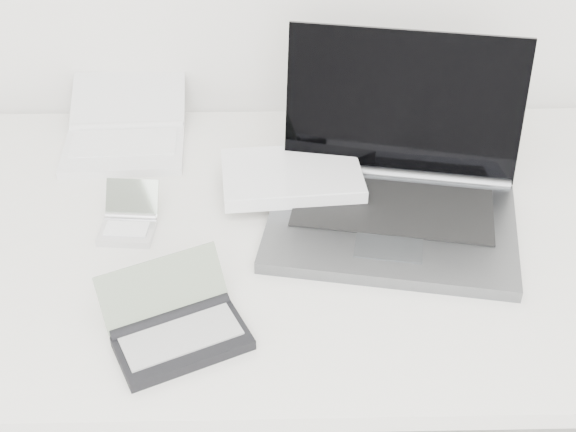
{
  "coord_description": "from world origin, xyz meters",
  "views": [
    {
      "loc": [
        -0.05,
        0.48,
        1.58
      ],
      "look_at": [
        -0.03,
        1.51,
        0.79
      ],
      "focal_mm": 50.0,
      "sensor_mm": 36.0,
      "label": 1
    }
  ],
  "objects_px": {
    "netbook_open_white": "(125,135)",
    "palmtop_charcoal": "(177,328)",
    "laptop_large": "(372,187)",
    "desk": "(305,250)"
  },
  "relations": [
    {
      "from": "netbook_open_white",
      "to": "palmtop_charcoal",
      "type": "height_order",
      "value": "palmtop_charcoal"
    },
    {
      "from": "desk",
      "to": "palmtop_charcoal",
      "type": "bearing_deg",
      "value": -127.9
    },
    {
      "from": "laptop_large",
      "to": "netbook_open_white",
      "type": "distance_m",
      "value": 0.52
    },
    {
      "from": "laptop_large",
      "to": "netbook_open_white",
      "type": "relative_size",
      "value": 1.76
    },
    {
      "from": "desk",
      "to": "netbook_open_white",
      "type": "bearing_deg",
      "value": 140.6
    },
    {
      "from": "desk",
      "to": "laptop_large",
      "type": "xyz_separation_m",
      "value": [
        0.12,
        0.06,
        0.09
      ]
    },
    {
      "from": "desk",
      "to": "netbook_open_white",
      "type": "height_order",
      "value": "netbook_open_white"
    },
    {
      "from": "desk",
      "to": "laptop_large",
      "type": "bearing_deg",
      "value": 26.01
    },
    {
      "from": "laptop_large",
      "to": "palmtop_charcoal",
      "type": "distance_m",
      "value": 0.44
    },
    {
      "from": "laptop_large",
      "to": "palmtop_charcoal",
      "type": "relative_size",
      "value": 2.31
    }
  ]
}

